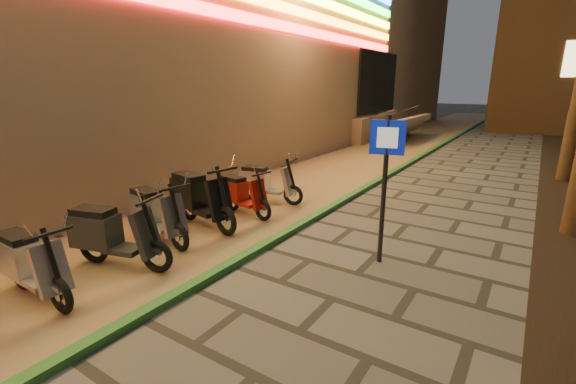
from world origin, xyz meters
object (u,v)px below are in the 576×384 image
Objects in this scene: scooter_9 at (264,182)px; scooter_6 at (155,213)px; scooter_5 at (110,234)px; pedestrian_sign at (385,170)px; scooter_4 at (29,263)px; scooter_8 at (240,194)px; scooter_7 at (198,197)px.

scooter_6 is at bearing -106.04° from scooter_9.
scooter_9 is (-0.04, 4.02, -0.04)m from scooter_5.
pedestrian_sign reaches higher than scooter_4.
scooter_6 is 1.12× the size of scooter_8.
scooter_9 is at bearing 104.45° from scooter_8.
scooter_4 is 0.83× the size of scooter_7.
scooter_7 is (-0.15, 3.16, 0.09)m from scooter_4.
pedestrian_sign is 4.29m from scooter_5.
scooter_9 is (-3.47, 1.62, -1.01)m from pedestrian_sign.
pedestrian_sign is at bearing -35.89° from scooter_9.
scooter_8 is at bearing 84.81° from scooter_7.
scooter_5 is 1.02× the size of scooter_6.
scooter_4 is at bearing -77.17° from scooter_7.
scooter_5 reaches higher than scooter_6.
scooter_5 is 2.07m from scooter_7.
scooter_6 reaches higher than scooter_9.
scooter_6 is 0.89× the size of scooter_7.
pedestrian_sign is 1.24× the size of scooter_7.
scooter_9 is (-0.08, 0.98, 0.03)m from scooter_8.
scooter_8 is at bearing 152.43° from pedestrian_sign.
scooter_7 is 1.18× the size of scooter_9.
scooter_9 is at bearing 94.72° from scooter_7.
pedestrian_sign is 3.60m from scooter_8.
pedestrian_sign is at bearing 18.28° from scooter_5.
scooter_5 is at bearing -100.25° from scooter_9.
scooter_7 is at bearing 92.82° from scooter_4.
scooter_8 is at bearing 88.46° from scooter_4.
scooter_5 is 1.14× the size of scooter_8.
pedestrian_sign reaches higher than scooter_6.
scooter_7 reaches higher than scooter_6.
scooter_5 reaches higher than scooter_8.
scooter_5 is 0.91× the size of scooter_7.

